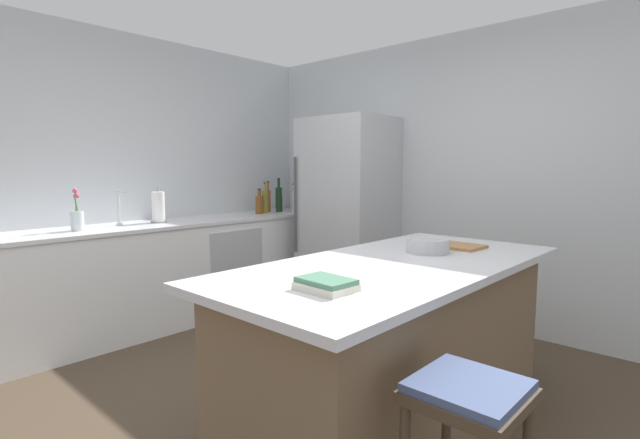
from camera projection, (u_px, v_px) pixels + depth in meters
ground_plane at (302, 421)px, 2.59m from camera, size 7.20×7.20×0.00m
wall_rear at (481, 180)px, 4.09m from camera, size 6.00×0.10×2.60m
wall_left at (105, 180)px, 4.09m from camera, size 0.10×6.00×2.60m
counter_run_left at (182, 270)px, 4.31m from camera, size 0.66×3.20×0.92m
kitchen_island at (395, 345)px, 2.48m from camera, size 0.98×2.11×0.91m
refrigerator at (348, 214)px, 4.65m from camera, size 0.84×0.72×1.89m
bar_stool at (468, 419)px, 1.56m from camera, size 0.36×0.36×0.70m
sink_faucet at (119, 207)px, 3.88m from camera, size 0.15×0.05×0.30m
flower_vase at (77, 218)px, 3.57m from camera, size 0.10×0.10×0.33m
paper_towel_roll at (158, 208)px, 4.11m from camera, size 0.14×0.14×0.31m
hot_sauce_bottle at (297, 201)px, 5.32m from camera, size 0.05×0.05×0.25m
soda_bottle at (294, 200)px, 5.22m from camera, size 0.06×0.06×0.31m
syrup_bottle at (279, 203)px, 5.24m from camera, size 0.07×0.07×0.22m
wine_bottle at (279, 199)px, 5.12m from camera, size 0.07×0.07×0.37m
vinegar_bottle at (268, 200)px, 5.09m from camera, size 0.05×0.05×0.34m
olive_oil_bottle at (265, 201)px, 4.99m from camera, size 0.06×0.06×0.33m
whiskey_bottle at (259, 204)px, 4.89m from camera, size 0.08×0.08×0.27m
cookbook_stack at (326, 285)px, 1.87m from camera, size 0.23×0.17×0.05m
mixing_bowl at (428, 246)px, 2.71m from camera, size 0.25×0.25×0.08m
cutting_board at (454, 245)px, 2.91m from camera, size 0.35×0.25×0.02m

